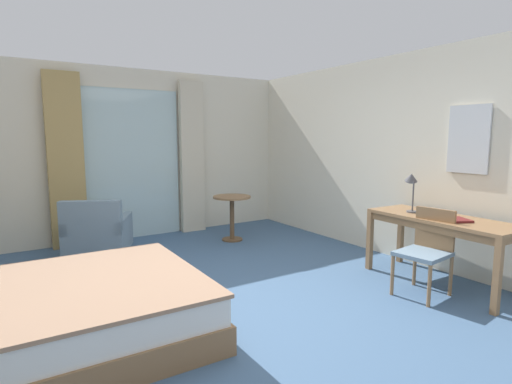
{
  "coord_description": "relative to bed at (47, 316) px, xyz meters",
  "views": [
    {
      "loc": [
        -1.77,
        -3.13,
        1.59
      ],
      "look_at": [
        0.62,
        0.58,
        0.99
      ],
      "focal_mm": 28.46,
      "sensor_mm": 36.0,
      "label": 1
    }
  ],
  "objects": [
    {
      "name": "desk_lamp",
      "position": [
        3.8,
        -0.34,
        0.82
      ],
      "size": [
        0.26,
        0.26,
        0.46
      ],
      "color": "#4C4C51",
      "rests_on": "writing_desk"
    },
    {
      "name": "curtain_panel_right",
      "position": [
        2.53,
        2.99,
        0.99
      ],
      "size": [
        0.41,
        0.1,
        2.49
      ],
      "primitive_type": "cube",
      "color": "beige",
      "rests_on": "ground"
    },
    {
      "name": "wall_mirror",
      "position": [
        4.14,
        -0.78,
        1.31
      ],
      "size": [
        0.02,
        0.46,
        0.74
      ],
      "color": "silver"
    },
    {
      "name": "armchair_by_window",
      "position": [
        0.82,
        2.17,
        0.07
      ],
      "size": [
        1.0,
        1.02,
        0.82
      ],
      "color": "gray",
      "rests_on": "ground"
    },
    {
      "name": "writing_desk",
      "position": [
        3.75,
        -0.78,
        0.4
      ],
      "size": [
        0.66,
        1.58,
        0.74
      ],
      "color": "olive",
      "rests_on": "ground"
    },
    {
      "name": "round_cafe_table",
      "position": [
        2.77,
        2.08,
        0.25
      ],
      "size": [
        0.58,
        0.58,
        0.69
      ],
      "color": "olive",
      "rests_on": "ground"
    },
    {
      "name": "bed",
      "position": [
        0.0,
        0.0,
        0.0
      ],
      "size": [
        2.26,
        1.75,
        1.02
      ],
      "color": "olive",
      "rests_on": "ground"
    },
    {
      "name": "ground",
      "position": [
        1.53,
        -0.15,
        -0.3
      ],
      "size": [
        5.89,
        7.16,
        0.1
      ],
      "primitive_type": "cube",
      "color": "#426084"
    },
    {
      "name": "wall_right",
      "position": [
        4.22,
        -0.15,
        1.06
      ],
      "size": [
        0.12,
        6.76,
        2.63
      ],
      "primitive_type": "cube",
      "color": "silver",
      "rests_on": "ground"
    },
    {
      "name": "balcony_glass_door",
      "position": [
        1.57,
        3.09,
        0.91
      ],
      "size": [
        1.49,
        0.02,
        2.32
      ],
      "primitive_type": "cube",
      "color": "silver",
      "rests_on": "ground"
    },
    {
      "name": "desk_chair",
      "position": [
        3.37,
        -0.87,
        0.23
      ],
      "size": [
        0.52,
        0.48,
        0.87
      ],
      "color": "gray",
      "rests_on": "ground"
    },
    {
      "name": "closed_book",
      "position": [
        3.69,
        -0.99,
        0.5
      ],
      "size": [
        0.28,
        0.3,
        0.02
      ],
      "primitive_type": "cube",
      "rotation": [
        0.0,
        0.0,
        -0.44
      ],
      "color": "maroon",
      "rests_on": "writing_desk"
    },
    {
      "name": "wall_back",
      "position": [
        1.53,
        3.17,
        1.06
      ],
      "size": [
        5.49,
        0.12,
        2.63
      ],
      "primitive_type": "cube",
      "color": "silver",
      "rests_on": "ground"
    },
    {
      "name": "curtain_panel_left",
      "position": [
        0.6,
        2.99,
        0.99
      ],
      "size": [
        0.48,
        0.1,
        2.49
      ],
      "primitive_type": "cube",
      "color": "tan",
      "rests_on": "ground"
    }
  ]
}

